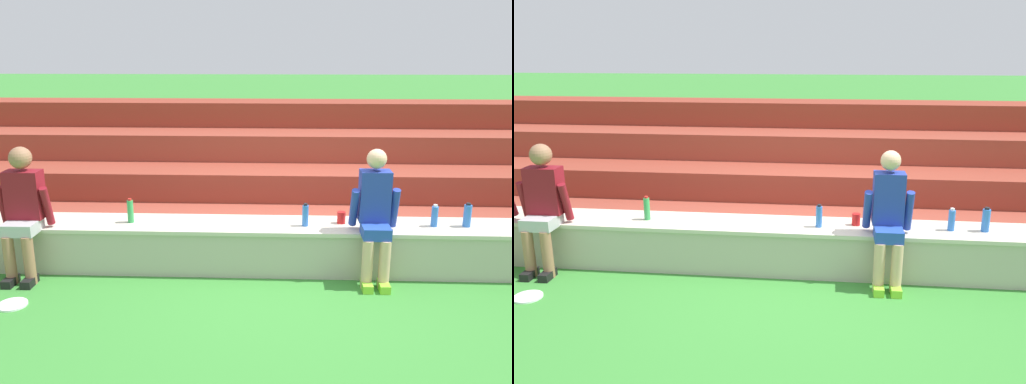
{
  "view_description": "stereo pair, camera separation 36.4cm",
  "coord_description": "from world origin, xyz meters",
  "views": [
    {
      "loc": [
        -0.21,
        -5.03,
        2.32
      ],
      "look_at": [
        -0.43,
        0.28,
        0.85
      ],
      "focal_mm": 37.21,
      "sensor_mm": 36.0,
      "label": 1
    },
    {
      "loc": [
        0.16,
        -5.0,
        2.32
      ],
      "look_at": [
        -0.43,
        0.28,
        0.85
      ],
      "focal_mm": 37.21,
      "sensor_mm": 36.0,
      "label": 2
    }
  ],
  "objects": [
    {
      "name": "water_bottle_near_left",
      "position": [
        1.76,
        0.27,
        0.63
      ],
      "size": [
        0.08,
        0.08,
        0.25
      ],
      "color": "blue",
      "rests_on": "stone_seating_wall"
    },
    {
      "name": "water_bottle_center_gap",
      "position": [
        0.09,
        0.22,
        0.62
      ],
      "size": [
        0.07,
        0.07,
        0.24
      ],
      "color": "blue",
      "rests_on": "stone_seating_wall"
    },
    {
      "name": "frisbee",
      "position": [
        -2.65,
        -0.68,
        0.01
      ],
      "size": [
        0.27,
        0.27,
        0.02
      ],
      "primitive_type": "cylinder",
      "color": "white",
      "rests_on": "ground"
    },
    {
      "name": "water_bottle_mid_right",
      "position": [
        1.42,
        0.26,
        0.62
      ],
      "size": [
        0.07,
        0.07,
        0.24
      ],
      "color": "blue",
      "rests_on": "stone_seating_wall"
    },
    {
      "name": "person_left_of_center",
      "position": [
        -2.77,
        -0.03,
        0.73
      ],
      "size": [
        0.54,
        0.53,
        1.35
      ],
      "color": "#996B4C",
      "rests_on": "ground"
    },
    {
      "name": "plastic_cup_middle",
      "position": [
        0.47,
        0.32,
        0.57
      ],
      "size": [
        0.09,
        0.09,
        0.13
      ],
      "primitive_type": "cylinder",
      "color": "red",
      "rests_on": "stone_seating_wall"
    },
    {
      "name": "person_center",
      "position": [
        0.77,
        0.02,
        0.71
      ],
      "size": [
        0.48,
        0.53,
        1.35
      ],
      "color": "#DBAD89",
      "rests_on": "ground"
    },
    {
      "name": "stone_seating_wall",
      "position": [
        0.0,
        0.28,
        0.27
      ],
      "size": [
        9.21,
        0.59,
        0.51
      ],
      "color": "#B7AF9E",
      "rests_on": "ground"
    },
    {
      "name": "ground_plane",
      "position": [
        0.0,
        0.0,
        0.0
      ],
      "size": [
        80.0,
        80.0,
        0.0
      ],
      "primitive_type": "plane",
      "color": "#388433"
    },
    {
      "name": "water_bottle_mid_left",
      "position": [
        -1.76,
        0.26,
        0.63
      ],
      "size": [
        0.06,
        0.06,
        0.26
      ],
      "color": "green",
      "rests_on": "stone_seating_wall"
    },
    {
      "name": "brick_bleachers",
      "position": [
        0.0,
        2.58,
        0.56
      ],
      "size": [
        10.77,
        3.04,
        1.48
      ],
      "color": "brown",
      "rests_on": "ground"
    }
  ]
}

